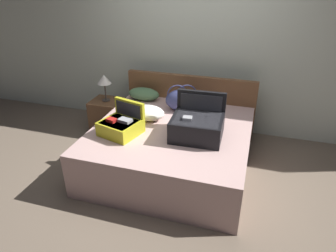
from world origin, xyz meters
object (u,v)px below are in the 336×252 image
at_px(duffel_bag, 182,100).
at_px(nightstand, 108,116).
at_px(pillow_near_headboard, 148,113).
at_px(table_lamp, 104,80).
at_px(hard_case_large, 197,125).
at_px(hard_case_medium, 121,125).
at_px(bed, 171,148).
at_px(pillow_center_head, 144,94).

relative_size(duffel_bag, nightstand, 1.01).
relative_size(duffel_bag, pillow_near_headboard, 1.18).
xyz_separation_m(duffel_bag, table_lamp, (-1.16, 0.09, 0.12)).
height_order(duffel_bag, table_lamp, duffel_bag).
xyz_separation_m(hard_case_large, duffel_bag, (-0.35, 0.65, 0.00)).
bearing_deg(table_lamp, pillow_near_headboard, -29.82).
relative_size(hard_case_medium, duffel_bag, 1.00).
relative_size(hard_case_large, pillow_near_headboard, 1.37).
distance_m(hard_case_large, nightstand, 1.73).
distance_m(bed, pillow_near_headboard, 0.53).
xyz_separation_m(bed, table_lamp, (-1.18, 0.65, 0.53)).
bearing_deg(pillow_near_headboard, table_lamp, 150.18).
bearing_deg(pillow_center_head, hard_case_large, -40.99).
distance_m(bed, duffel_bag, 0.69).
relative_size(bed, hard_case_large, 3.16).
relative_size(pillow_near_headboard, table_lamp, 1.07).
bearing_deg(pillow_center_head, table_lamp, -171.16).
bearing_deg(nightstand, hard_case_large, -26.04).
xyz_separation_m(nightstand, table_lamp, (0.00, 0.00, 0.55)).
height_order(hard_case_large, pillow_near_headboard, hard_case_large).
bearing_deg(nightstand, duffel_bag, -4.43).
bearing_deg(table_lamp, nightstand, 0.00).
relative_size(hard_case_medium, pillow_near_headboard, 1.17).
xyz_separation_m(hard_case_large, hard_case_medium, (-0.83, -0.18, -0.04)).
relative_size(hard_case_large, nightstand, 1.17).
distance_m(pillow_near_headboard, pillow_center_head, 0.63).
height_order(bed, pillow_near_headboard, pillow_near_headboard).
bearing_deg(duffel_bag, table_lamp, 175.57).
bearing_deg(duffel_bag, hard_case_medium, -120.57).
xyz_separation_m(pillow_center_head, table_lamp, (-0.56, -0.09, 0.18)).
xyz_separation_m(duffel_bag, pillow_center_head, (-0.60, 0.18, -0.06)).
xyz_separation_m(hard_case_large, nightstand, (-1.51, 0.74, -0.44)).
relative_size(pillow_near_headboard, nightstand, 0.85).
distance_m(hard_case_medium, table_lamp, 1.15).
distance_m(pillow_near_headboard, nightstand, 1.03).
distance_m(duffel_bag, table_lamp, 1.17).
distance_m(hard_case_medium, pillow_near_headboard, 0.47).
bearing_deg(pillow_near_headboard, hard_case_medium, -109.53).
bearing_deg(pillow_center_head, nightstand, -171.16).
height_order(bed, table_lamp, table_lamp).
height_order(hard_case_medium, pillow_near_headboard, hard_case_medium).
height_order(bed, hard_case_large, hard_case_large).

